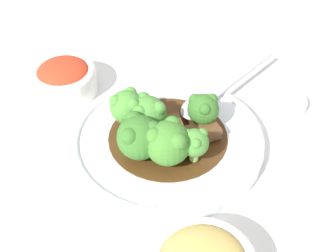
% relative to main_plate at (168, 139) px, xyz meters
% --- Properties ---
extents(ground_plane, '(4.00, 4.00, 0.00)m').
position_rel_main_plate_xyz_m(ground_plane, '(0.00, 0.00, -0.01)').
color(ground_plane, white).
extents(main_plate, '(0.25, 0.25, 0.02)m').
position_rel_main_plate_xyz_m(main_plate, '(0.00, 0.00, 0.00)').
color(main_plate, white).
rests_on(main_plate, ground_plane).
extents(beef_strip_0, '(0.08, 0.07, 0.01)m').
position_rel_main_plate_xyz_m(beef_strip_0, '(-0.01, -0.01, 0.01)').
color(beef_strip_0, brown).
rests_on(beef_strip_0, main_plate).
extents(beef_strip_1, '(0.05, 0.06, 0.01)m').
position_rel_main_plate_xyz_m(beef_strip_1, '(0.03, 0.04, 0.01)').
color(beef_strip_1, '#56331E').
rests_on(beef_strip_1, main_plate).
extents(beef_strip_2, '(0.05, 0.06, 0.02)m').
position_rel_main_plate_xyz_m(beef_strip_2, '(0.01, -0.04, 0.02)').
color(beef_strip_2, brown).
rests_on(beef_strip_2, main_plate).
extents(broccoli_floret_0, '(0.06, 0.06, 0.06)m').
position_rel_main_plate_xyz_m(broccoli_floret_0, '(-0.04, -0.01, 0.04)').
color(broccoli_floret_0, '#8EB756').
rests_on(broccoli_floret_0, main_plate).
extents(broccoli_floret_1, '(0.05, 0.05, 0.05)m').
position_rel_main_plate_xyz_m(broccoli_floret_1, '(0.00, 0.03, 0.04)').
color(broccoli_floret_1, '#7FA84C').
rests_on(broccoli_floret_1, main_plate).
extents(broccoli_floret_2, '(0.04, 0.04, 0.05)m').
position_rel_main_plate_xyz_m(broccoli_floret_2, '(0.03, -0.04, 0.04)').
color(broccoli_floret_2, '#7FA84C').
rests_on(broccoli_floret_2, main_plate).
extents(broccoli_floret_3, '(0.05, 0.05, 0.06)m').
position_rel_main_plate_xyz_m(broccoli_floret_3, '(-0.00, 0.06, 0.04)').
color(broccoli_floret_3, '#7FA84C').
rests_on(broccoli_floret_3, main_plate).
extents(broccoli_floret_4, '(0.06, 0.06, 0.06)m').
position_rel_main_plate_xyz_m(broccoli_floret_4, '(-0.04, 0.02, 0.04)').
color(broccoli_floret_4, '#8EB756').
rests_on(broccoli_floret_4, main_plate).
extents(broccoli_floret_5, '(0.03, 0.03, 0.05)m').
position_rel_main_plate_xyz_m(broccoli_floret_5, '(-0.03, -0.04, 0.04)').
color(broccoli_floret_5, '#8EB756').
rests_on(broccoli_floret_5, main_plate).
extents(serving_spoon, '(0.20, 0.11, 0.01)m').
position_rel_main_plate_xyz_m(serving_spoon, '(0.07, -0.03, 0.02)').
color(serving_spoon, '#B7B7BC').
rests_on(serving_spoon, main_plate).
extents(side_bowl_kimchi, '(0.10, 0.10, 0.05)m').
position_rel_main_plate_xyz_m(side_bowl_kimchi, '(0.06, 0.18, 0.01)').
color(side_bowl_kimchi, white).
rests_on(side_bowl_kimchi, ground_plane).
extents(sauce_dish, '(0.06, 0.06, 0.01)m').
position_rel_main_plate_xyz_m(sauce_dish, '(0.13, -0.14, -0.00)').
color(sauce_dish, white).
rests_on(sauce_dish, ground_plane).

